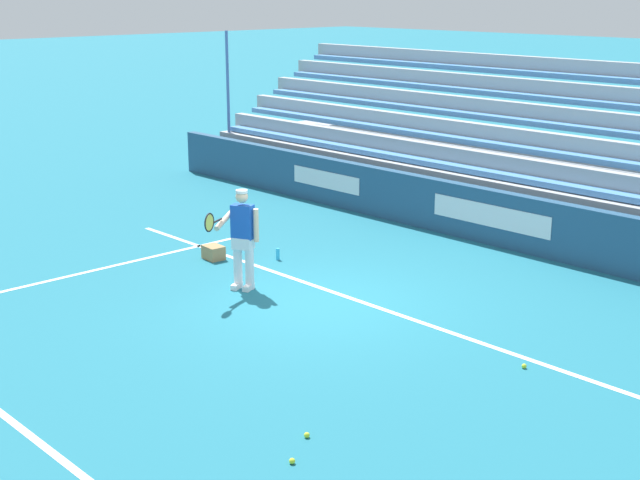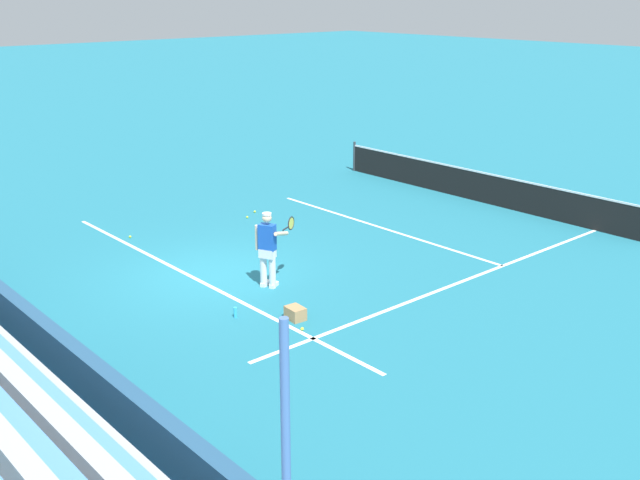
% 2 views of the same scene
% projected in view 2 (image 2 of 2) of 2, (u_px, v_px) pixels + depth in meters
% --- Properties ---
extents(ground_plane, '(160.00, 160.00, 0.00)m').
position_uv_depth(ground_plane, '(214.00, 274.00, 17.42)').
color(ground_plane, '#1E6B7F').
extents(court_baseline_white, '(12.00, 0.10, 0.01)m').
position_uv_depth(court_baseline_white, '(196.00, 279.00, 17.10)').
color(court_baseline_white, white).
rests_on(court_baseline_white, ground).
extents(court_sideline_white, '(0.10, 12.00, 0.01)m').
position_uv_depth(court_sideline_white, '(463.00, 281.00, 16.98)').
color(court_sideline_white, white).
rests_on(court_sideline_white, ground).
extents(court_service_line_white, '(8.22, 0.10, 0.01)m').
position_uv_depth(court_service_line_white, '(380.00, 227.00, 20.85)').
color(court_service_line_white, white).
rests_on(court_service_line_white, ground).
extents(tennis_player, '(0.57, 1.07, 1.71)m').
position_uv_depth(tennis_player, '(268.00, 249.00, 16.39)').
color(tennis_player, silver).
rests_on(tennis_player, ground).
extents(ball_box_cardboard, '(0.42, 0.33, 0.26)m').
position_uv_depth(ball_box_cardboard, '(295.00, 313.00, 14.98)').
color(ball_box_cardboard, '#A87F51').
rests_on(ball_box_cardboard, ground).
extents(tennis_ball_near_player, '(0.07, 0.07, 0.07)m').
position_uv_depth(tennis_ball_near_player, '(130.00, 237.00, 19.95)').
color(tennis_ball_near_player, '#CCE533').
rests_on(tennis_ball_near_player, ground).
extents(tennis_ball_by_box, '(0.07, 0.07, 0.07)m').
position_uv_depth(tennis_ball_by_box, '(247.00, 217.00, 21.67)').
color(tennis_ball_by_box, '#CCE533').
rests_on(tennis_ball_by_box, ground).
extents(tennis_ball_far_left, '(0.07, 0.07, 0.07)m').
position_uv_depth(tennis_ball_far_left, '(255.00, 212.00, 22.22)').
color(tennis_ball_far_left, '#CCE533').
rests_on(tennis_ball_far_left, ground).
extents(tennis_ball_toward_net, '(0.07, 0.07, 0.07)m').
position_uv_depth(tennis_ball_toward_net, '(302.00, 329.00, 14.51)').
color(tennis_ball_toward_net, '#CCE533').
rests_on(tennis_ball_toward_net, ground).
extents(water_bottle, '(0.07, 0.07, 0.22)m').
position_uv_depth(water_bottle, '(235.00, 312.00, 15.06)').
color(water_bottle, '#33B2E5').
rests_on(water_bottle, ground).
extents(tennis_net, '(11.09, 0.09, 1.07)m').
position_uv_depth(tennis_net, '(476.00, 185.00, 23.36)').
color(tennis_net, '#33383D').
rests_on(tennis_net, ground).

